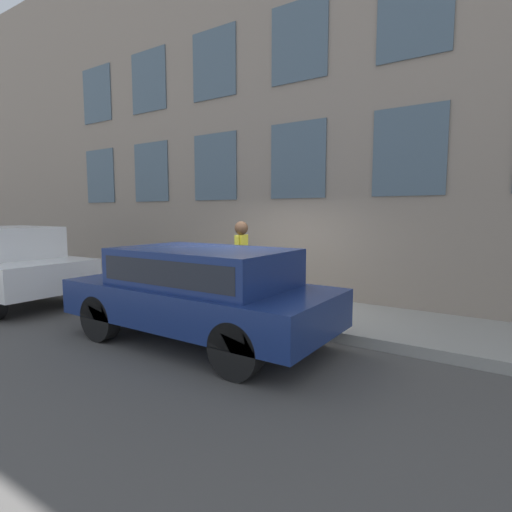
{
  "coord_description": "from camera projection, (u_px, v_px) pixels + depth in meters",
  "views": [
    {
      "loc": [
        -5.93,
        -4.31,
        2.1
      ],
      "look_at": [
        0.62,
        0.05,
        1.24
      ],
      "focal_mm": 28.0,
      "sensor_mm": 36.0,
      "label": 1
    }
  ],
  "objects": [
    {
      "name": "ground_plane",
      "position": [
        240.0,
        325.0,
        7.51
      ],
      "size": [
        80.0,
        80.0,
        0.0
      ],
      "primitive_type": "plane",
      "color": "#514F4C"
    },
    {
      "name": "parked_truck_navy_near",
      "position": [
        201.0,
        287.0,
        6.41
      ],
      "size": [
        1.96,
        4.46,
        1.54
      ],
      "color": "black",
      "rests_on": "ground_plane"
    },
    {
      "name": "person",
      "position": [
        241.0,
        255.0,
        8.25
      ],
      "size": [
        0.42,
        0.28,
        1.75
      ],
      "rotation": [
        0.0,
        0.0,
        0.85
      ],
      "color": "navy",
      "rests_on": "sidewalk"
    },
    {
      "name": "parked_car_white_far",
      "position": [
        6.0,
        261.0,
        9.21
      ],
      "size": [
        2.03,
        4.22,
        1.77
      ],
      "color": "black",
      "rests_on": "ground_plane"
    },
    {
      "name": "fire_hydrant",
      "position": [
        272.0,
        293.0,
        7.67
      ],
      "size": [
        0.32,
        0.44,
        0.77
      ],
      "color": "gold",
      "rests_on": "sidewalk"
    },
    {
      "name": "sidewalk",
      "position": [
        271.0,
        308.0,
        8.44
      ],
      "size": [
        2.27,
        60.0,
        0.18
      ],
      "color": "#9E9B93",
      "rests_on": "ground_plane"
    },
    {
      "name": "building_facade",
      "position": [
        302.0,
        88.0,
        8.98
      ],
      "size": [
        0.33,
        40.0,
        9.8
      ],
      "color": "gray",
      "rests_on": "ground_plane"
    }
  ]
}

